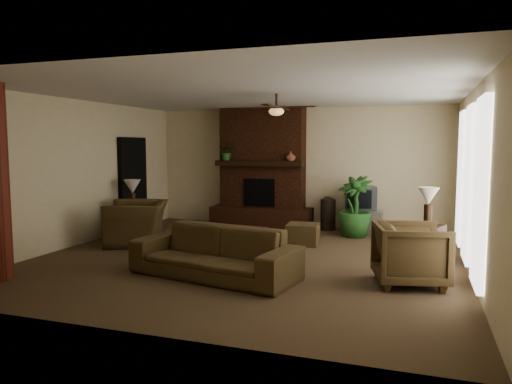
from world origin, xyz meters
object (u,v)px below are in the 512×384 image
(sofa, at_px, (214,244))
(armchair_left, at_px, (137,216))
(side_table_right, at_px, (427,240))
(ottoman, at_px, (303,234))
(floor_vase, at_px, (328,211))
(armchair_right, at_px, (411,251))
(floor_plant, at_px, (354,220))
(lamp_right, at_px, (428,199))
(lamp_left, at_px, (132,189))
(coffee_table, at_px, (232,231))
(tv_stand, at_px, (363,221))
(side_table_left, at_px, (134,223))

(sofa, height_order, armchair_left, armchair_left)
(armchair_left, distance_m, side_table_right, 5.44)
(ottoman, bearing_deg, floor_vase, 84.14)
(armchair_right, bearing_deg, ottoman, 29.20)
(sofa, height_order, floor_vase, sofa)
(armchair_left, distance_m, floor_plant, 4.48)
(sofa, height_order, lamp_right, lamp_right)
(armchair_left, bearing_deg, lamp_right, 74.23)
(sofa, xyz_separation_m, armchair_right, (2.73, 0.50, -0.01))
(floor_vase, bearing_deg, lamp_left, -152.17)
(lamp_left, bearing_deg, floor_plant, 17.28)
(coffee_table, bearing_deg, armchair_left, 179.33)
(lamp_right, bearing_deg, tv_stand, 124.84)
(floor_vase, bearing_deg, armchair_right, -64.74)
(sofa, bearing_deg, side_table_right, 50.43)
(coffee_table, relative_size, lamp_left, 1.85)
(armchair_right, bearing_deg, floor_vase, 11.63)
(armchair_right, distance_m, tv_stand, 4.00)
(lamp_left, height_order, side_table_right, lamp_left)
(sofa, bearing_deg, floor_vase, 90.06)
(floor_plant, bearing_deg, side_table_right, -44.04)
(side_table_left, bearing_deg, floor_plant, 18.08)
(sofa, xyz_separation_m, coffee_table, (-0.40, 1.70, -0.11))
(armchair_left, bearing_deg, side_table_right, 73.90)
(side_table_left, bearing_deg, floor_vase, 28.75)
(side_table_left, bearing_deg, tv_stand, 23.50)
(ottoman, xyz_separation_m, tv_stand, (0.97, 1.65, 0.05))
(ottoman, height_order, floor_plant, floor_plant)
(armchair_right, relative_size, floor_vase, 1.23)
(side_table_right, bearing_deg, lamp_right, 91.25)
(sofa, distance_m, ottoman, 2.80)
(floor_plant, bearing_deg, side_table_left, -161.92)
(ottoman, height_order, side_table_right, side_table_right)
(coffee_table, xyz_separation_m, floor_vase, (1.28, 2.73, 0.06))
(coffee_table, xyz_separation_m, ottoman, (1.10, 0.99, -0.17))
(sofa, relative_size, side_table_left, 4.53)
(armchair_left, height_order, coffee_table, armchair_left)
(sofa, relative_size, floor_vase, 3.23)
(lamp_right, bearing_deg, ottoman, 174.15)
(coffee_table, distance_m, tv_stand, 3.36)
(armchair_left, height_order, armchair_right, armchair_left)
(floor_plant, height_order, side_table_left, floor_plant)
(armchair_left, xyz_separation_m, floor_vase, (3.28, 2.71, -0.12))
(armchair_right, height_order, lamp_left, lamp_left)
(side_table_right, bearing_deg, coffee_table, -167.84)
(ottoman, relative_size, floor_plant, 0.47)
(tv_stand, distance_m, side_table_right, 2.32)
(sofa, relative_size, floor_plant, 1.94)
(side_table_left, relative_size, lamp_left, 0.85)
(ottoman, bearing_deg, tv_stand, 59.61)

